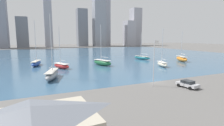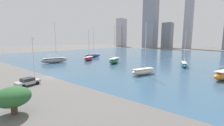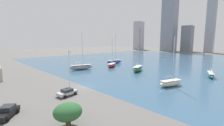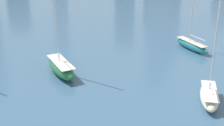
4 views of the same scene
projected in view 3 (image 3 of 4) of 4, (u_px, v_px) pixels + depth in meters
name	position (u px, v px, depth m)	size (l,w,h in m)	color
ground_plane	(85.00, 87.00, 39.65)	(500.00, 500.00, 0.00)	#605E5B
harbor_water	(184.00, 62.00, 88.22)	(180.00, 140.00, 0.00)	#385B7A
flag_pole	(69.00, 67.00, 39.00)	(1.24, 0.14, 9.69)	silver
yard_shrub	(68.00, 112.00, 20.68)	(3.94, 3.94, 3.34)	#4C3823
sailboat_red	(112.00, 65.00, 70.62)	(5.59, 8.27, 13.83)	#B72828
sailboat_green	(138.00, 68.00, 60.54)	(5.61, 9.34, 14.75)	#236B3D
sailboat_cream	(171.00, 83.00, 39.92)	(4.37, 7.74, 13.27)	beige
sailboat_teal	(211.00, 74.00, 50.36)	(4.50, 9.03, 12.30)	#1E757F
sailboat_blue	(114.00, 62.00, 82.48)	(4.59, 9.29, 16.32)	#284CA8
sailboat_gray	(81.00, 67.00, 63.79)	(5.21, 10.47, 15.82)	gray
parked_sedan_silver	(67.00, 92.00, 33.01)	(2.81, 4.54, 1.48)	#B7B7BC
parked_pickup_black	(6.00, 112.00, 23.45)	(4.77, 4.47, 1.70)	black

